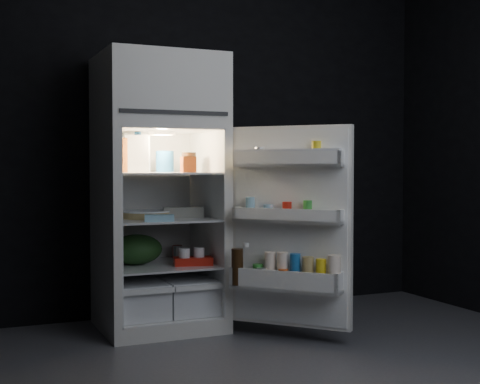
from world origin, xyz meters
name	(u,v)px	position (x,y,z in m)	size (l,w,h in m)	color
floor	(286,381)	(0.00, 0.00, 0.00)	(4.00, 3.40, 0.00)	#515156
wall_back	(177,127)	(0.00, 1.70, 1.35)	(4.00, 0.00, 2.70)	black
refrigerator	(158,183)	(-0.26, 1.32, 0.96)	(0.76, 0.71, 1.78)	white
fridge_door	(289,230)	(0.37, 0.66, 0.68)	(0.62, 0.66, 1.22)	white
milk_jug	(138,154)	(-0.38, 1.37, 1.15)	(0.15, 0.15, 0.24)	white
mayo_jar	(165,162)	(-0.20, 1.37, 1.10)	(0.12, 0.12, 0.14)	#1E5FA5
jam_jar	(189,162)	(-0.07, 1.25, 1.09)	(0.10, 0.10, 0.13)	black
amber_bottle	(126,155)	(-0.47, 1.35, 1.14)	(0.08, 0.08, 0.22)	#CD6620
small_carton	(188,164)	(-0.13, 1.09, 1.08)	(0.09, 0.07, 0.10)	#C04B16
egg_carton	(183,212)	(-0.10, 1.27, 0.76)	(0.26, 0.10, 0.07)	gray
pie	(146,215)	(-0.34, 1.31, 0.75)	(0.30, 0.30, 0.04)	tan
flat_package	(159,218)	(-0.33, 1.05, 0.75)	(0.18, 0.09, 0.04)	#89BED4
wrapped_pkg	(174,212)	(-0.12, 1.42, 0.75)	(0.11, 0.09, 0.05)	#F9E3CB
produce_bag	(136,249)	(-0.41, 1.32, 0.52)	(0.34, 0.29, 0.20)	#193815
yogurt_tray	(193,261)	(-0.08, 1.15, 0.45)	(0.25, 0.13, 0.05)	#B51B0F
small_can_red	(177,252)	(-0.07, 1.48, 0.47)	(0.07, 0.07, 0.09)	#B51B0F
small_can_silver	(178,252)	(-0.08, 1.45, 0.47)	(0.06, 0.06, 0.09)	silver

